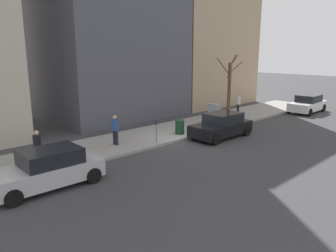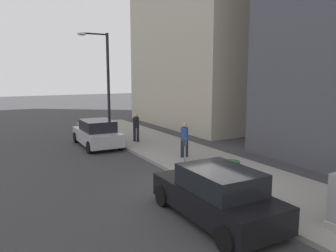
% 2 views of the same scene
% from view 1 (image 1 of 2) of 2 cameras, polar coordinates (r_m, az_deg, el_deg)
% --- Properties ---
extents(ground_plane, '(120.00, 120.00, 0.00)m').
position_cam_1_polar(ground_plane, '(19.77, 3.15, -2.45)').
color(ground_plane, '#38383A').
extents(sidewalk, '(4.00, 36.00, 0.15)m').
position_cam_1_polar(sidewalk, '(21.12, -0.80, -1.21)').
color(sidewalk, gray).
rests_on(sidewalk, ground).
extents(parked_car_white, '(2.05, 4.26, 1.52)m').
position_cam_1_polar(parked_car_white, '(31.05, 23.13, 3.56)').
color(parked_car_white, white).
rests_on(parked_car_white, ground).
extents(parked_car_black, '(1.95, 4.22, 1.52)m').
position_cam_1_polar(parked_car_black, '(20.47, 9.31, 0.05)').
color(parked_car_black, black).
rests_on(parked_car_black, ground).
extents(parked_car_silver, '(1.99, 4.23, 1.52)m').
position_cam_1_polar(parked_car_silver, '(13.72, -20.20, -7.05)').
color(parked_car_silver, '#B7B7BC').
rests_on(parked_car_silver, ground).
extents(parking_meter, '(0.14, 0.10, 1.35)m').
position_cam_1_polar(parking_meter, '(18.50, -2.04, -0.38)').
color(parking_meter, slate).
rests_on(parking_meter, sidewalk).
extents(utility_box, '(0.83, 0.61, 1.43)m').
position_cam_1_polar(utility_box, '(23.60, 8.07, 2.09)').
color(utility_box, '#A8A399').
rests_on(utility_box, sidewalk).
extents(bare_tree, '(1.20, 2.27, 4.83)m').
position_cam_1_polar(bare_tree, '(26.89, 10.64, 6.76)').
color(bare_tree, brown).
rests_on(bare_tree, sidewalk).
extents(trash_bin, '(0.56, 0.56, 0.90)m').
position_cam_1_polar(trash_bin, '(20.49, 2.06, -0.16)').
color(trash_bin, '#14381E').
rests_on(trash_bin, sidewalk).
extents(pedestrian_near_meter, '(0.36, 0.36, 1.66)m').
position_cam_1_polar(pedestrian_near_meter, '(27.51, 12.13, 3.97)').
color(pedestrian_near_meter, '#1E1E2D').
rests_on(pedestrian_near_meter, sidewalk).
extents(pedestrian_midblock, '(0.40, 0.36, 1.66)m').
position_cam_1_polar(pedestrian_midblock, '(18.24, -9.18, -0.39)').
color(pedestrian_midblock, '#1E1E2D').
rests_on(pedestrian_midblock, sidewalk).
extents(pedestrian_far_corner, '(0.36, 0.37, 1.66)m').
position_cam_1_polar(pedestrian_far_corner, '(15.75, -21.77, -3.29)').
color(pedestrian_far_corner, '#1E1E2D').
rests_on(pedestrian_far_corner, sidewalk).
extents(office_tower_left, '(10.09, 10.09, 16.01)m').
position_cam_1_polar(office_tower_left, '(34.90, 3.88, 17.46)').
color(office_tower_left, tan).
rests_on(office_tower_left, ground).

